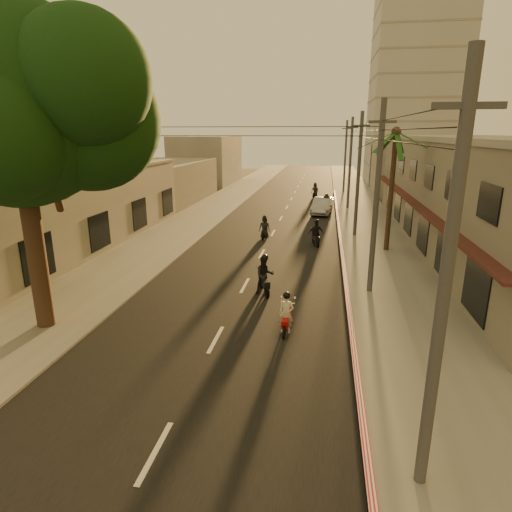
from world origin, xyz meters
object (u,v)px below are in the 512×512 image
object	(u,v)px
scooter_mid_b	(316,234)
scooter_far_b	(326,204)
palm_tree	(396,139)
broadleaf_tree	(27,105)
scooter_far_a	(265,228)
scooter_mid_a	(265,276)
scooter_far_c	(315,191)
parked_car	(322,206)
scooter_red	(286,315)

from	to	relation	value
scooter_mid_b	scooter_far_b	world-z (taller)	scooter_far_b
palm_tree	broadleaf_tree	bearing A→B (deg)	-136.52
broadleaf_tree	scooter_far_b	xyz separation A→B (m)	(10.65, 27.04, -7.59)
palm_tree	scooter_far_a	distance (m)	10.76
scooter_mid_a	scooter_far_b	xyz separation A→B (m)	(2.89, 22.09, -0.03)
scooter_mid_b	scooter_far_a	bearing A→B (deg)	144.48
palm_tree	scooter_far_c	xyz separation A→B (m)	(-5.30, 23.05, -6.30)
broadleaf_tree	scooter_far_a	size ratio (longest dim) A/B	6.76
broadleaf_tree	scooter_far_c	world-z (taller)	broadleaf_tree
scooter_far_a	scooter_mid_a	bearing A→B (deg)	-80.44
palm_tree	scooter_mid_b	world-z (taller)	palm_tree
palm_tree	scooter_far_a	bearing A→B (deg)	165.68
scooter_mid_a	scooter_far_b	distance (m)	22.28
parked_car	scooter_mid_a	bearing A→B (deg)	-89.93
scooter_mid_a	parked_car	bearing A→B (deg)	64.07
scooter_red	parked_car	distance (m)	25.82
palm_tree	parked_car	size ratio (longest dim) A/B	1.69
scooter_mid_a	scooter_far_a	distance (m)	11.16
parked_car	scooter_far_c	xyz separation A→B (m)	(-0.95, 10.18, 0.07)
scooter_mid_b	palm_tree	bearing A→B (deg)	-22.33
scooter_far_b	scooter_far_c	bearing A→B (deg)	112.19
scooter_mid_b	parked_car	world-z (taller)	scooter_mid_b
parked_car	scooter_far_a	bearing A→B (deg)	-104.10
scooter_mid_b	scooter_far_c	world-z (taller)	scooter_mid_b
broadleaf_tree	parked_car	bearing A→B (deg)	69.00
broadleaf_tree	scooter_mid_b	distance (m)	19.20
palm_tree	parked_car	xyz separation A→B (m)	(-4.35, 12.87, -6.38)
scooter_mid_a	scooter_far_a	world-z (taller)	scooter_mid_a
scooter_red	scooter_mid_a	distance (m)	4.27
scooter_far_a	parked_car	size ratio (longest dim) A/B	0.37
scooter_mid_b	broadleaf_tree	bearing A→B (deg)	-138.64
scooter_mid_b	scooter_far_c	bearing A→B (deg)	77.57
scooter_red	scooter_mid_b	xyz separation A→B (m)	(0.80, 13.59, 0.11)
parked_car	scooter_far_c	world-z (taller)	scooter_far_c
parked_car	scooter_far_c	distance (m)	10.22
scooter_mid_a	scooter_mid_b	size ratio (longest dim) A/B	1.06
scooter_mid_a	scooter_far_c	distance (m)	31.99
scooter_far_c	parked_car	bearing A→B (deg)	-73.70
scooter_mid_b	parked_car	size ratio (longest dim) A/B	0.39
scooter_far_a	scooter_far_c	bearing A→B (deg)	83.07
palm_tree	scooter_far_c	bearing A→B (deg)	102.95
scooter_red	scooter_far_b	size ratio (longest dim) A/B	0.90
scooter_red	scooter_far_b	world-z (taller)	scooter_far_b
palm_tree	scooter_mid_a	size ratio (longest dim) A/B	4.11
palm_tree	scooter_far_b	xyz separation A→B (m)	(-3.96, 13.19, -6.27)
scooter_far_b	scooter_far_a	bearing A→B (deg)	-97.47
scooter_mid_a	scooter_far_b	size ratio (longest dim) A/B	1.04
scooter_mid_b	parked_car	xyz separation A→B (m)	(0.28, 12.21, -0.08)
scooter_far_a	parked_car	distance (m)	11.47
broadleaf_tree	scooter_far_b	world-z (taller)	broadleaf_tree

